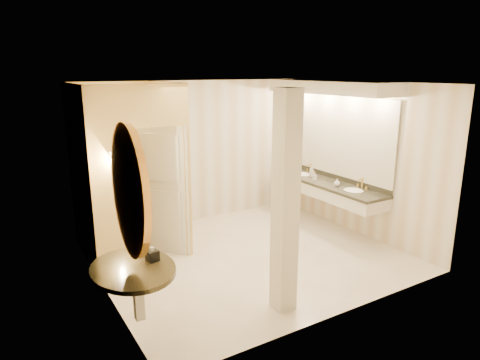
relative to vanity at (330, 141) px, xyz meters
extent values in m
plane|color=white|center=(-1.98, -0.40, -1.63)|extent=(4.50, 4.50, 0.00)
plane|color=white|center=(-1.98, -0.40, 1.07)|extent=(4.50, 4.50, 0.00)
cube|color=silver|center=(-1.98, 1.60, -0.28)|extent=(4.50, 0.02, 2.70)
cube|color=silver|center=(-1.98, -2.40, -0.28)|extent=(4.50, 0.02, 2.70)
cube|color=silver|center=(-4.23, -0.40, -0.28)|extent=(0.02, 4.00, 2.70)
cube|color=silver|center=(0.27, -0.40, -0.28)|extent=(0.02, 4.00, 2.70)
cube|color=#F0CA7D|center=(-2.78, 0.85, -0.28)|extent=(0.10, 1.50, 2.70)
cube|color=#F0CA7D|center=(-3.90, 0.10, -0.28)|extent=(0.65, 0.10, 2.70)
cube|color=#F0CA7D|center=(-3.18, 0.10, 0.77)|extent=(0.80, 0.10, 0.60)
cube|color=beige|center=(-3.05, 0.40, -0.58)|extent=(0.57, 0.63, 2.10)
cylinder|color=gold|center=(-3.90, 0.03, -0.08)|extent=(0.03, 0.03, 0.30)
cone|color=beige|center=(-3.90, 0.03, 0.12)|extent=(0.14, 0.14, 0.14)
cube|color=beige|center=(-0.03, 0.00, -0.90)|extent=(0.60, 2.53, 0.24)
cube|color=black|center=(-0.03, 0.00, -0.78)|extent=(0.64, 2.57, 0.05)
cube|color=black|center=(0.25, 0.00, -0.71)|extent=(0.03, 2.53, 0.10)
ellipsoid|color=white|center=(-0.03, -0.69, -0.80)|extent=(0.40, 0.44, 0.15)
cylinder|color=gold|center=(0.17, -0.69, -0.67)|extent=(0.03, 0.03, 0.22)
ellipsoid|color=white|center=(-0.03, 0.69, -0.80)|extent=(0.40, 0.44, 0.15)
cylinder|color=gold|center=(0.17, 0.69, -0.67)|extent=(0.03, 0.03, 0.22)
cube|color=white|center=(0.25, 0.00, 0.07)|extent=(0.03, 2.53, 1.40)
cube|color=beige|center=(-0.03, 0.00, 0.96)|extent=(0.75, 2.73, 0.22)
cylinder|color=black|center=(-4.21, -1.63, -0.78)|extent=(1.08, 1.08, 0.05)
cube|color=beige|center=(-4.17, -1.63, -1.08)|extent=(0.10, 0.10, 0.60)
cylinder|color=#ECA545|center=(-4.19, -1.63, 0.07)|extent=(0.07, 1.08, 1.08)
cylinder|color=white|center=(-4.15, -1.63, 0.07)|extent=(0.02, 0.87, 0.87)
cube|color=beige|center=(-2.43, -1.90, -0.28)|extent=(0.25, 0.25, 2.70)
cube|color=black|center=(-3.98, -1.59, -0.70)|extent=(0.14, 0.14, 0.12)
imported|color=white|center=(-3.08, 1.21, -1.26)|extent=(0.63, 0.81, 0.73)
imported|color=beige|center=(-0.15, 0.20, -0.68)|extent=(0.08, 0.08, 0.15)
imported|color=silver|center=(-0.09, -0.34, -0.69)|extent=(0.12, 0.12, 0.13)
imported|color=#C6B28C|center=(-0.02, 0.45, -0.65)|extent=(0.10, 0.10, 0.22)
camera|label=1|loc=(-5.37, -5.74, 1.26)|focal=32.00mm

